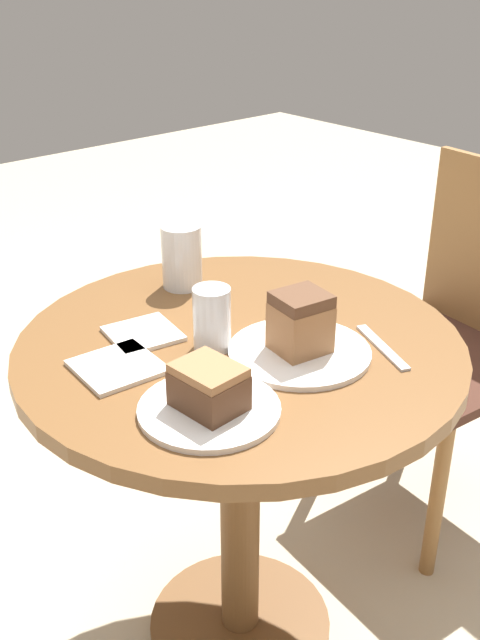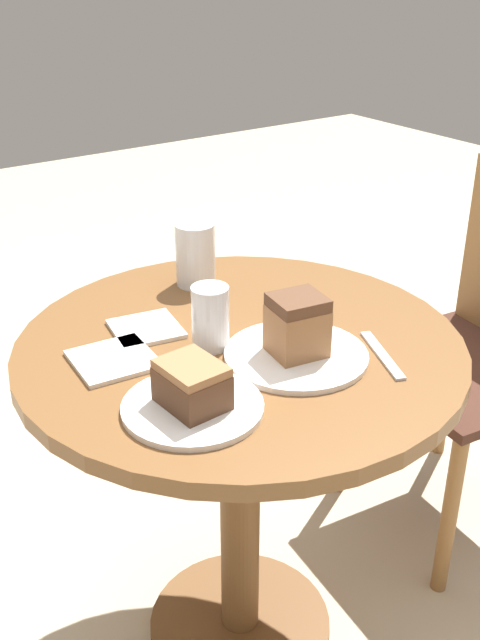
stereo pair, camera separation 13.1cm
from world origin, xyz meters
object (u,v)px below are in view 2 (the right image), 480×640
Objects in this scene: plate_near at (296,355)px; plate_far at (193,407)px; glass_water at (196,258)px; glass_lemonade at (210,320)px; cake_slice_near at (297,325)px; cake_slice_far at (192,384)px.

plate_near is 0.23m from plate_far.
glass_water is at bearing 147.39° from plate_far.
plate_far is at bearing -32.61° from glass_water.
cake_slice_near is at bearing 39.77° from glass_lemonade.
plate_near is 0.37m from glass_water.
cake_slice_near is at bearing -3.92° from glass_water.
glass_lemonade reaches higher than cake_slice_far.
glass_lemonade is 0.27m from glass_water.
plate_far is 0.24m from cake_slice_near.
glass_water is (-0.40, 0.25, 0.05)m from plate_far.
glass_water is at bearing 176.08° from cake_slice_near.
cake_slice_near reaches higher than plate_far.
cake_slice_far is at bearing -90.00° from plate_far.
glass_lemonade is (-0.12, -0.10, -0.01)m from cake_slice_near.
plate_near is 2.36× the size of cake_slice_near.
cake_slice_near is at bearing -90.00° from plate_near.
cake_slice_far is at bearing -81.28° from cake_slice_near.
cake_slice_near reaches higher than plate_near.
cake_slice_far is 0.47m from glass_water.
plate_near is at bearing 98.72° from plate_far.
plate_far is (0.04, -0.23, 0.00)m from plate_near.
glass_lemonade is at bearing -140.23° from plate_near.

